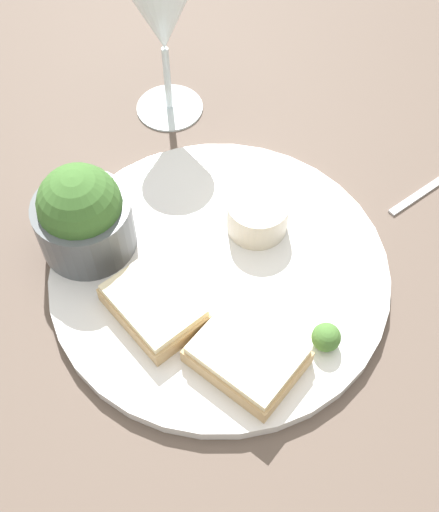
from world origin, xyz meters
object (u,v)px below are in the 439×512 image
at_px(sauce_ramekin, 258,214).
at_px(cheese_toast_far, 152,304).
at_px(salad_bowl, 83,215).
at_px(cheese_toast_near, 247,355).
at_px(wine_glass, 162,20).

bearing_deg(sauce_ramekin, cheese_toast_far, -84.87).
relative_size(salad_bowl, cheese_toast_near, 0.94).
xyz_separation_m(salad_bowl, wine_glass, (-0.11, 0.18, 0.06)).
height_order(cheese_toast_far, wine_glass, wine_glass).
bearing_deg(salad_bowl, cheese_toast_far, 1.22).
xyz_separation_m(sauce_ramekin, wine_glass, (-0.20, 0.04, 0.09)).
distance_m(salad_bowl, sauce_ramekin, 0.17).
height_order(salad_bowl, sauce_ramekin, salad_bowl).
bearing_deg(salad_bowl, cheese_toast_near, 10.11).
distance_m(cheese_toast_near, wine_glass, 0.36).
distance_m(salad_bowl, cheese_toast_near, 0.20).
bearing_deg(wine_glass, salad_bowl, -58.28).
bearing_deg(wine_glass, cheese_toast_near, -25.63).
height_order(sauce_ramekin, wine_glass, wine_glass).
relative_size(cheese_toast_near, cheese_toast_far, 1.14).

